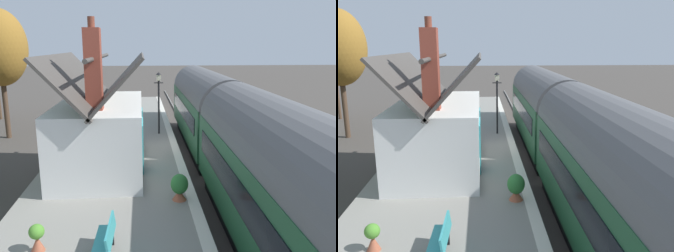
# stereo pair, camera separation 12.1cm
# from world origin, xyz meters

# --- Properties ---
(ground_plane) EXTENTS (160.00, 160.00, 0.00)m
(ground_plane) POSITION_xyz_m (0.00, 0.00, 0.00)
(ground_plane) COLOR #423D38
(platform) EXTENTS (32.00, 5.87, 0.82)m
(platform) POSITION_xyz_m (0.00, 3.94, 0.41)
(platform) COLOR gray
(platform) RESTS_ON ground
(platform_edge_coping) EXTENTS (32.00, 0.36, 0.02)m
(platform_edge_coping) POSITION_xyz_m (0.00, 1.18, 0.83)
(platform_edge_coping) COLOR beige
(platform_edge_coping) RESTS_ON platform
(rail_near) EXTENTS (52.00, 0.08, 0.14)m
(rail_near) POSITION_xyz_m (0.00, -1.62, 0.07)
(rail_near) COLOR gray
(rail_near) RESTS_ON ground
(rail_far) EXTENTS (52.00, 0.08, 0.14)m
(rail_far) POSITION_xyz_m (0.00, -0.18, 0.07)
(rail_far) COLOR gray
(rail_far) RESTS_ON ground
(train) EXTENTS (21.06, 2.73, 4.32)m
(train) POSITION_xyz_m (-3.06, -0.90, 2.22)
(train) COLOR black
(train) RESTS_ON ground
(station_building) EXTENTS (6.92, 3.51, 5.83)m
(station_building) POSITION_xyz_m (-3.21, 4.42, 2.34)
(station_building) COLOR white
(station_building) RESTS_ON platform
(bench_mid_platform) EXTENTS (1.42, 0.49, 0.88)m
(bench_mid_platform) POSITION_xyz_m (4.75, 3.51, 1.30)
(bench_mid_platform) COLOR teal
(bench_mid_platform) RESTS_ON platform
(bench_by_lamp) EXTENTS (1.41, 0.47, 0.88)m
(bench_by_lamp) POSITION_xyz_m (11.15, 3.66, 1.30)
(bench_by_lamp) COLOR teal
(bench_by_lamp) RESTS_ON platform
(bench_near_building) EXTENTS (1.42, 0.50, 0.88)m
(bench_near_building) POSITION_xyz_m (8.29, 3.42, 1.30)
(bench_near_building) COLOR teal
(bench_near_building) RESTS_ON platform
(bench_platform_end) EXTENTS (1.41, 0.48, 0.88)m
(bench_platform_end) POSITION_xyz_m (-9.72, 3.68, 1.30)
(bench_platform_end) COLOR teal
(bench_platform_end) RESTS_ON platform
(planter_bench_left) EXTENTS (0.57, 0.57, 0.87)m
(planter_bench_left) POSITION_xyz_m (-6.71, 1.62, 1.27)
(planter_bench_left) COLOR #9E5138
(planter_bench_left) RESTS_ON platform
(planter_edge_near) EXTENTS (0.37, 0.37, 0.70)m
(planter_edge_near) POSITION_xyz_m (-9.29, 5.38, 1.18)
(planter_edge_near) COLOR #9E5138
(planter_edge_near) RESTS_ON platform
(planter_corner_building) EXTENTS (0.38, 0.38, 0.62)m
(planter_corner_building) POSITION_xyz_m (6.71, 5.97, 1.15)
(planter_corner_building) COLOR black
(planter_corner_building) RESTS_ON platform
(lamp_post_platform) EXTENTS (0.32, 0.50, 3.45)m
(lamp_post_platform) POSITION_xyz_m (1.94, 1.82, 3.25)
(lamp_post_platform) COLOR black
(lamp_post_platform) RESTS_ON platform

